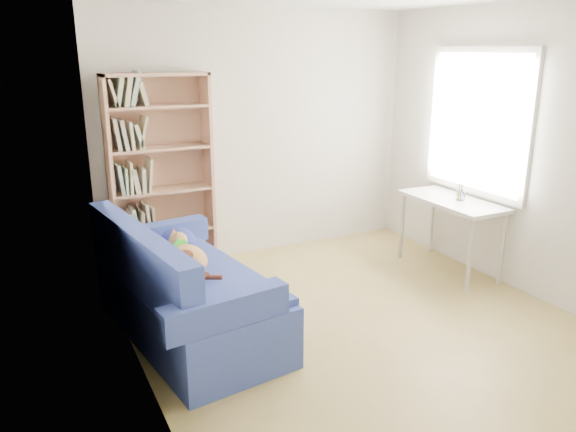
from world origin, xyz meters
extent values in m
plane|color=olive|center=(0.00, 0.00, 0.00)|extent=(4.00, 4.00, 0.00)
cube|color=silver|center=(0.00, 2.00, 1.30)|extent=(3.50, 0.04, 2.60)
cube|color=silver|center=(-1.75, 0.00, 1.30)|extent=(0.04, 4.00, 2.60)
cube|color=silver|center=(1.75, 0.00, 1.30)|extent=(0.04, 4.00, 2.60)
cube|color=white|center=(1.75, 0.60, 1.50)|extent=(0.01, 1.20, 1.30)
cube|color=navy|center=(-1.29, 0.46, 0.23)|extent=(1.14, 1.98, 0.47)
cube|color=navy|center=(-1.65, 0.46, 0.70)|extent=(0.43, 1.88, 0.46)
cube|color=navy|center=(-1.29, 1.31, 0.57)|extent=(0.90, 0.29, 0.21)
cube|color=navy|center=(-1.29, -0.39, 0.57)|extent=(0.90, 0.29, 0.21)
cube|color=navy|center=(-1.27, 0.46, 0.49)|extent=(1.10, 1.83, 0.05)
ellipsoid|color=navy|center=(-1.19, 1.05, 0.58)|extent=(0.30, 0.33, 0.23)
ellipsoid|color=#AE5913|center=(-1.24, 0.54, 0.60)|extent=(0.28, 0.46, 0.18)
ellipsoid|color=silver|center=(-1.18, 0.67, 0.58)|extent=(0.16, 0.20, 0.11)
ellipsoid|color=#3B1A10|center=(-1.27, 0.49, 0.65)|extent=(0.16, 0.23, 0.09)
sphere|color=#AE5913|center=(-1.22, 0.86, 0.65)|extent=(0.16, 0.16, 0.16)
cone|color=#AE5913|center=(-1.24, 0.90, 0.72)|extent=(0.07, 0.07, 0.08)
cone|color=#AE5913|center=(-1.24, 0.82, 0.72)|extent=(0.07, 0.07, 0.08)
cylinder|color=green|center=(-1.22, 0.78, 0.63)|extent=(0.13, 0.05, 0.12)
cylinder|color=#3B1A10|center=(-1.26, 0.29, 0.57)|extent=(0.11, 0.18, 0.06)
cube|color=tan|center=(-1.60, 1.83, 0.99)|extent=(0.03, 0.31, 1.97)
cube|color=tan|center=(-0.64, 1.83, 0.99)|extent=(0.03, 0.31, 1.97)
cube|color=tan|center=(-1.12, 1.83, 1.96)|extent=(0.99, 0.31, 0.03)
cube|color=tan|center=(-1.12, 1.83, 0.01)|extent=(0.99, 0.31, 0.03)
cube|color=tan|center=(-1.12, 1.97, 0.99)|extent=(0.99, 0.02, 1.97)
cube|color=silver|center=(1.48, 0.59, 0.73)|extent=(0.51, 1.11, 0.04)
cylinder|color=silver|center=(1.68, 1.10, 0.35)|extent=(0.04, 0.04, 0.71)
cylinder|color=silver|center=(1.68, 0.09, 0.35)|extent=(0.04, 0.04, 0.71)
cylinder|color=silver|center=(1.27, 1.10, 0.35)|extent=(0.04, 0.04, 0.71)
cylinder|color=silver|center=(1.27, 0.09, 0.35)|extent=(0.04, 0.04, 0.71)
cylinder|color=white|center=(1.53, 0.54, 0.80)|extent=(0.09, 0.09, 0.10)
camera|label=1|loc=(-2.38, -3.51, 2.19)|focal=35.00mm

